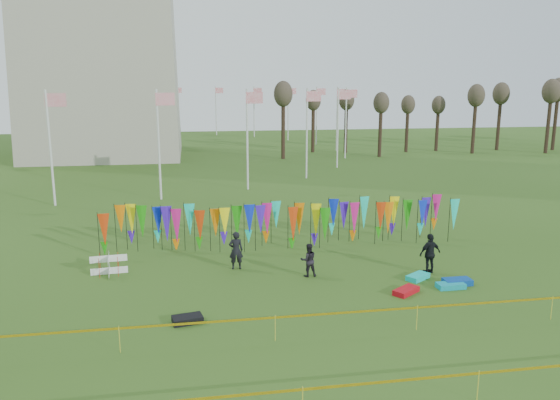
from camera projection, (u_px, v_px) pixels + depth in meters
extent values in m
plane|color=#2D4F16|center=(314.00, 303.00, 21.22)|extent=(160.00, 160.00, 0.00)
cylinder|color=silver|center=(337.00, 119.00, 68.94)|extent=(0.16, 0.16, 8.00)
plane|color=red|center=(342.00, 93.00, 68.35)|extent=(1.40, 0.00, 1.40)
cylinder|color=silver|center=(317.00, 116.00, 75.78)|extent=(0.16, 0.16, 8.00)
plane|color=red|center=(321.00, 92.00, 75.19)|extent=(1.40, 0.00, 1.40)
cylinder|color=silver|center=(288.00, 114.00, 81.85)|extent=(0.16, 0.16, 8.00)
plane|color=red|center=(292.00, 91.00, 81.25)|extent=(1.40, 0.00, 1.40)
cylinder|color=silver|center=(254.00, 112.00, 86.72)|extent=(0.16, 0.16, 8.00)
plane|color=red|center=(258.00, 91.00, 86.13)|extent=(1.40, 0.00, 1.40)
cylinder|color=silver|center=(216.00, 111.00, 90.08)|extent=(0.16, 0.16, 8.00)
plane|color=red|center=(219.00, 90.00, 89.49)|extent=(1.40, 0.00, 1.40)
cylinder|color=silver|center=(175.00, 110.00, 91.69)|extent=(0.16, 0.16, 8.00)
plane|color=red|center=(178.00, 90.00, 91.10)|extent=(1.40, 0.00, 1.40)
cylinder|color=silver|center=(131.00, 110.00, 91.44)|extent=(0.16, 0.16, 8.00)
plane|color=red|center=(134.00, 90.00, 90.85)|extent=(1.40, 0.00, 1.40)
cylinder|color=silver|center=(85.00, 111.00, 89.36)|extent=(0.16, 0.16, 8.00)
plane|color=red|center=(87.00, 91.00, 88.76)|extent=(1.40, 0.00, 1.40)
cylinder|color=silver|center=(37.00, 112.00, 85.57)|extent=(0.16, 0.16, 8.00)
plane|color=red|center=(39.00, 91.00, 84.98)|extent=(1.40, 0.00, 1.40)
cylinder|color=silver|center=(50.00, 149.00, 37.43)|extent=(0.16, 0.16, 8.00)
plane|color=red|center=(55.00, 100.00, 36.83)|extent=(1.40, 0.00, 1.40)
cylinder|color=silver|center=(159.00, 145.00, 39.51)|extent=(0.16, 0.16, 8.00)
plane|color=red|center=(165.00, 99.00, 38.92)|extent=(1.40, 0.00, 1.40)
cylinder|color=silver|center=(247.00, 140.00, 43.30)|extent=(0.16, 0.16, 8.00)
plane|color=red|center=(254.00, 98.00, 42.71)|extent=(1.40, 0.00, 1.40)
cylinder|color=silver|center=(307.00, 134.00, 48.53)|extent=(0.16, 0.16, 8.00)
plane|color=red|center=(314.00, 96.00, 47.93)|extent=(1.40, 0.00, 1.40)
cylinder|color=silver|center=(338.00, 128.00, 54.84)|extent=(0.16, 0.16, 8.00)
plane|color=red|center=(344.00, 95.00, 54.24)|extent=(1.40, 0.00, 1.40)
cylinder|color=silver|center=(346.00, 123.00, 61.80)|extent=(0.16, 0.16, 8.00)
plane|color=red|center=(352.00, 94.00, 61.21)|extent=(1.40, 0.00, 1.40)
cylinder|color=black|center=(102.00, 232.00, 27.04)|extent=(0.03, 0.03, 2.35)
cone|color=red|center=(107.00, 226.00, 27.02)|extent=(0.64, 0.64, 1.60)
cylinder|color=black|center=(114.00, 231.00, 27.13)|extent=(0.03, 0.03, 2.35)
cone|color=orange|center=(119.00, 225.00, 27.12)|extent=(0.64, 0.64, 1.60)
cylinder|color=black|center=(126.00, 231.00, 27.23)|extent=(0.03, 0.03, 2.35)
cone|color=#FFEE0D|center=(131.00, 225.00, 27.21)|extent=(0.64, 0.64, 1.60)
cylinder|color=black|center=(138.00, 230.00, 27.32)|extent=(0.03, 0.03, 2.35)
cone|color=#1E9711|center=(143.00, 224.00, 27.30)|extent=(0.64, 0.64, 1.60)
cylinder|color=black|center=(150.00, 230.00, 27.41)|extent=(0.03, 0.03, 2.35)
cone|color=#0C27D1|center=(155.00, 224.00, 27.40)|extent=(0.64, 0.64, 1.60)
cylinder|color=black|center=(162.00, 229.00, 27.51)|extent=(0.03, 0.03, 2.35)
cone|color=#4016C5|center=(167.00, 223.00, 27.49)|extent=(0.64, 0.64, 1.60)
cylinder|color=black|center=(173.00, 229.00, 27.60)|extent=(0.03, 0.03, 2.35)
cone|color=#CF177B|center=(179.00, 223.00, 27.58)|extent=(0.64, 0.64, 1.60)
cylinder|color=black|center=(185.00, 228.00, 27.69)|extent=(0.03, 0.03, 2.35)
cone|color=#0ED5B5|center=(190.00, 222.00, 27.68)|extent=(0.64, 0.64, 1.60)
cylinder|color=black|center=(196.00, 228.00, 27.79)|extent=(0.03, 0.03, 2.35)
cone|color=red|center=(202.00, 222.00, 27.77)|extent=(0.64, 0.64, 1.60)
cylinder|color=black|center=(208.00, 227.00, 27.88)|extent=(0.03, 0.03, 2.35)
cone|color=orange|center=(213.00, 222.00, 27.86)|extent=(0.64, 0.64, 1.60)
cylinder|color=black|center=(219.00, 227.00, 27.97)|extent=(0.03, 0.03, 2.35)
cone|color=#FFEE0D|center=(225.00, 221.00, 27.96)|extent=(0.64, 0.64, 1.60)
cylinder|color=black|center=(231.00, 226.00, 28.07)|extent=(0.03, 0.03, 2.35)
cone|color=#1E9711|center=(236.00, 221.00, 28.05)|extent=(0.64, 0.64, 1.60)
cylinder|color=black|center=(242.00, 226.00, 28.16)|extent=(0.03, 0.03, 2.35)
cone|color=#0C27D1|center=(247.00, 220.00, 28.14)|extent=(0.64, 0.64, 1.60)
cylinder|color=black|center=(253.00, 225.00, 28.26)|extent=(0.03, 0.03, 2.35)
cone|color=#4016C5|center=(258.00, 220.00, 28.24)|extent=(0.64, 0.64, 1.60)
cylinder|color=black|center=(264.00, 225.00, 28.35)|extent=(0.03, 0.03, 2.35)
cone|color=#CF177B|center=(269.00, 219.00, 28.33)|extent=(0.64, 0.64, 1.60)
cylinder|color=black|center=(275.00, 225.00, 28.44)|extent=(0.03, 0.03, 2.35)
cone|color=#0ED5B5|center=(280.00, 219.00, 28.43)|extent=(0.64, 0.64, 1.60)
cylinder|color=black|center=(286.00, 224.00, 28.54)|extent=(0.03, 0.03, 2.35)
cone|color=red|center=(291.00, 218.00, 28.52)|extent=(0.64, 0.64, 1.60)
cylinder|color=black|center=(297.00, 224.00, 28.63)|extent=(0.03, 0.03, 2.35)
cone|color=orange|center=(302.00, 218.00, 28.61)|extent=(0.64, 0.64, 1.60)
cylinder|color=black|center=(308.00, 223.00, 28.72)|extent=(0.03, 0.03, 2.35)
cone|color=#FFEE0D|center=(313.00, 217.00, 28.71)|extent=(0.64, 0.64, 1.60)
cylinder|color=black|center=(318.00, 223.00, 28.82)|extent=(0.03, 0.03, 2.35)
cone|color=#1E9711|center=(324.00, 217.00, 28.80)|extent=(0.64, 0.64, 1.60)
cylinder|color=black|center=(329.00, 222.00, 28.91)|extent=(0.03, 0.03, 2.35)
cone|color=#0C27D1|center=(334.00, 217.00, 28.89)|extent=(0.64, 0.64, 1.60)
cylinder|color=black|center=(340.00, 222.00, 29.00)|extent=(0.03, 0.03, 2.35)
cone|color=#4016C5|center=(345.00, 216.00, 28.99)|extent=(0.64, 0.64, 1.60)
cylinder|color=black|center=(350.00, 221.00, 29.10)|extent=(0.03, 0.03, 2.35)
cone|color=#CF177B|center=(355.00, 216.00, 29.08)|extent=(0.64, 0.64, 1.60)
cylinder|color=black|center=(361.00, 221.00, 29.19)|extent=(0.03, 0.03, 2.35)
cone|color=#0ED5B5|center=(366.00, 215.00, 29.17)|extent=(0.64, 0.64, 1.60)
cylinder|color=black|center=(371.00, 220.00, 29.28)|extent=(0.03, 0.03, 2.35)
cone|color=red|center=(376.00, 215.00, 29.27)|extent=(0.64, 0.64, 1.60)
cylinder|color=black|center=(381.00, 220.00, 29.38)|extent=(0.03, 0.03, 2.35)
cone|color=orange|center=(387.00, 215.00, 29.36)|extent=(0.64, 0.64, 1.60)
cylinder|color=black|center=(392.00, 220.00, 29.47)|extent=(0.03, 0.03, 2.35)
cone|color=#FFEE0D|center=(397.00, 214.00, 29.45)|extent=(0.64, 0.64, 1.60)
cylinder|color=black|center=(402.00, 219.00, 29.56)|extent=(0.03, 0.03, 2.35)
cone|color=#1E9711|center=(407.00, 214.00, 29.55)|extent=(0.64, 0.64, 1.60)
cylinder|color=black|center=(412.00, 219.00, 29.66)|extent=(0.03, 0.03, 2.35)
cone|color=#0C27D1|center=(417.00, 213.00, 29.64)|extent=(0.64, 0.64, 1.60)
cylinder|color=black|center=(422.00, 218.00, 29.75)|extent=(0.03, 0.03, 2.35)
cone|color=#4016C5|center=(427.00, 213.00, 29.73)|extent=(0.64, 0.64, 1.60)
cylinder|color=black|center=(432.00, 218.00, 29.85)|extent=(0.03, 0.03, 2.35)
cone|color=#CF177B|center=(437.00, 212.00, 29.83)|extent=(0.64, 0.64, 1.60)
cylinder|color=black|center=(442.00, 218.00, 29.94)|extent=(0.03, 0.03, 2.35)
cone|color=#0ED5B5|center=(447.00, 212.00, 29.92)|extent=(0.64, 0.64, 1.60)
cube|color=yellow|center=(333.00, 313.00, 18.29)|extent=(26.00, 0.01, 0.08)
cylinder|color=gold|center=(118.00, 339.00, 17.24)|extent=(0.02, 0.02, 0.90)
cylinder|color=gold|center=(274.00, 328.00, 18.05)|extent=(0.02, 0.02, 0.90)
cylinder|color=gold|center=(417.00, 318.00, 18.85)|extent=(0.02, 0.02, 0.90)
cylinder|color=gold|center=(548.00, 308.00, 19.66)|extent=(0.02, 0.02, 0.90)
cube|color=yellow|center=(377.00, 383.00, 14.06)|extent=(26.00, 0.01, 0.08)
cylinder|color=gold|center=(484.00, 385.00, 14.62)|extent=(0.02, 0.02, 0.90)
cylinder|color=#36271B|center=(280.00, 129.00, 63.96)|extent=(0.44, 0.44, 6.40)
ellipsoid|color=#43392D|center=(280.00, 100.00, 63.26)|extent=(1.92, 1.92, 2.56)
cylinder|color=#36271B|center=(313.00, 128.00, 64.61)|extent=(0.44, 0.44, 6.40)
ellipsoid|color=#43392D|center=(313.00, 100.00, 63.91)|extent=(1.92, 1.92, 2.56)
cylinder|color=#36271B|center=(346.00, 128.00, 65.25)|extent=(0.44, 0.44, 6.40)
ellipsoid|color=#43392D|center=(346.00, 99.00, 64.55)|extent=(1.92, 1.92, 2.56)
cylinder|color=#36271B|center=(378.00, 127.00, 65.90)|extent=(0.44, 0.44, 6.40)
ellipsoid|color=#43392D|center=(379.00, 99.00, 65.20)|extent=(1.92, 1.92, 2.56)
cylinder|color=#36271B|center=(409.00, 127.00, 66.54)|extent=(0.44, 0.44, 6.40)
ellipsoid|color=#43392D|center=(410.00, 99.00, 65.84)|extent=(1.92, 1.92, 2.56)
cylinder|color=#36271B|center=(440.00, 127.00, 67.19)|extent=(0.44, 0.44, 6.40)
ellipsoid|color=#43392D|center=(441.00, 99.00, 66.49)|extent=(1.92, 1.92, 2.56)
cylinder|color=#36271B|center=(470.00, 126.00, 67.83)|extent=(0.44, 0.44, 6.40)
ellipsoid|color=#43392D|center=(472.00, 99.00, 67.13)|extent=(1.92, 1.92, 2.56)
cylinder|color=#36271B|center=(499.00, 126.00, 68.48)|extent=(0.44, 0.44, 6.40)
ellipsoid|color=#43392D|center=(502.00, 99.00, 67.77)|extent=(1.92, 1.92, 2.56)
cylinder|color=#36271B|center=(528.00, 125.00, 69.12)|extent=(0.44, 0.44, 6.40)
ellipsoid|color=#43392D|center=(531.00, 99.00, 68.42)|extent=(1.92, 1.92, 2.56)
cylinder|color=#36271B|center=(557.00, 125.00, 69.76)|extent=(0.44, 0.44, 6.40)
ellipsoid|color=#43392D|center=(560.00, 98.00, 69.06)|extent=(1.92, 1.92, 2.56)
cylinder|color=red|center=(98.00, 268.00, 23.90)|extent=(0.02, 0.02, 0.91)
cylinder|color=red|center=(117.00, 267.00, 24.03)|extent=(0.02, 0.02, 0.91)
cylinder|color=red|center=(101.00, 262.00, 24.67)|extent=(0.02, 0.02, 0.91)
cylinder|color=red|center=(119.00, 261.00, 24.80)|extent=(0.02, 0.02, 0.91)
imported|color=black|center=(236.00, 250.00, 24.99)|extent=(0.67, 0.50, 1.78)
imported|color=black|center=(308.00, 260.00, 24.07)|extent=(0.75, 0.48, 1.50)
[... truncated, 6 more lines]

